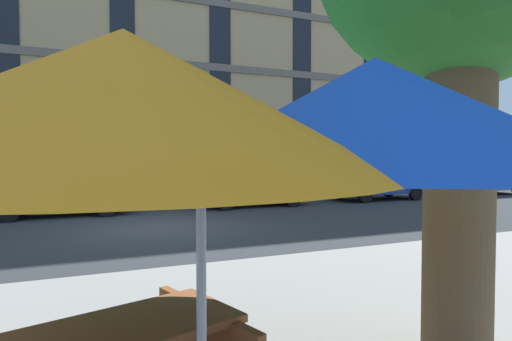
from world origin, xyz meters
The scene contains 9 objects.
ground_plane centered at (0.00, 0.00, 0.00)m, with size 120.00×120.00×0.00m, color #2D3033.
sidewalk_far centered at (0.00, 6.80, 0.06)m, with size 56.00×3.60×0.12m, color #B2ADA3.
apartment_building centered at (0.00, 14.99, 9.60)m, with size 42.35×12.08×19.20m.
sedan_silver centered at (-2.49, 3.70, 0.95)m, with size 4.40×1.98×1.78m.
sedan_red centered at (4.14, 3.70, 0.95)m, with size 4.40×1.98×1.78m.
sedan_blue centered at (10.25, 3.70, 0.95)m, with size 4.40×1.98×1.78m.
sedan_black centered at (16.90, 3.70, 0.95)m, with size 4.40×1.98×1.78m.
street_tree_middle centered at (1.56, 7.08, 2.99)m, with size 2.55×2.74×4.61m.
patio_umbrella centered at (-1.42, -9.00, 2.13)m, with size 3.97×3.69×2.46m.
Camera 1 is at (-2.10, -11.42, 1.95)m, focal length 29.65 mm.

